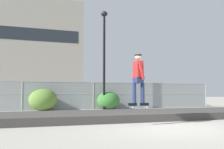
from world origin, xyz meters
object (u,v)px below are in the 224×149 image
parked_car_near (40,96)px  parked_car_far (173,96)px  parked_car_mid (116,96)px  shrub_left (43,100)px  street_lamp (104,48)px  shrub_center (108,101)px  skateboard (138,106)px  skater (138,76)px

parked_car_near → parked_car_far: size_ratio=0.99×
parked_car_mid → parked_car_near: bearing=178.4°
parked_car_mid → shrub_left: (-6.05, -3.81, -0.16)m
street_lamp → shrub_center: street_lamp is taller
parked_car_near → parked_car_mid: size_ratio=1.02×
skateboard → parked_car_mid: parked_car_mid is taller
street_lamp → shrub_left: (-3.80, 0.35, -3.42)m
skateboard → parked_car_far: size_ratio=0.18×
street_lamp → parked_car_near: (-3.85, 4.32, -3.26)m
skater → parked_car_far: size_ratio=0.38×
skateboard → shrub_left: (-2.70, 8.28, 0.03)m
skater → street_lamp: (1.11, 7.94, 2.46)m
parked_car_far → shrub_left: 12.06m
street_lamp → parked_car_near: bearing=131.7°
street_lamp → parked_car_far: bearing=28.2°
parked_car_near → parked_car_mid: (6.10, -0.17, 0.00)m
skater → street_lamp: size_ratio=0.26×
parked_car_near → shrub_left: size_ratio=2.57×
parked_car_far → skateboard: bearing=-126.0°
skater → parked_car_near: 12.59m
skater → parked_car_far: (8.76, 12.04, -0.80)m
shrub_center → parked_car_far: bearing=27.7°
skateboard → skater: (0.00, 0.00, 1.00)m
shrub_left → shrub_center: (4.20, -0.04, -0.08)m
skater → parked_car_far: skater is taller
shrub_center → shrub_left: bearing=179.4°
street_lamp → skateboard: bearing=-97.9°
shrub_left → shrub_center: shrub_left is taller
parked_car_mid → shrub_left: size_ratio=2.53×
parked_car_near → shrub_center: parked_car_near is taller
skater → parked_car_mid: 12.58m
street_lamp → parked_car_mid: 5.74m
shrub_left → shrub_center: 4.20m
skateboard → shrub_left: shrub_left is taller
street_lamp → parked_car_far: street_lamp is taller
parked_car_far → shrub_left: size_ratio=2.60×
parked_car_far → parked_car_mid: bearing=179.5°
skater → street_lamp: street_lamp is taller
street_lamp → parked_car_far: size_ratio=1.45×
skateboard → parked_car_far: (8.76, 12.04, 0.19)m
skater → shrub_left: skater is taller
skateboard → street_lamp: bearing=82.1°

